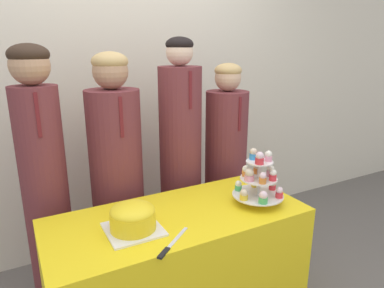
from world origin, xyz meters
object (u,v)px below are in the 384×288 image
at_px(student_0, 45,190).
at_px(student_1, 118,186).
at_px(cake_knife, 169,247).
at_px(student_3, 225,171).
at_px(student_2, 181,168).
at_px(cupcake_stand, 259,179).
at_px(round_cake, 133,217).

bearing_deg(student_0, student_1, 0.00).
distance_m(cake_knife, student_3, 1.10).
bearing_deg(student_0, student_2, 0.00).
relative_size(cupcake_stand, student_1, 0.20).
xyz_separation_m(student_0, student_2, (0.82, 0.00, -0.02)).
xyz_separation_m(round_cake, student_2, (0.52, 0.57, -0.04)).
xyz_separation_m(student_0, student_1, (0.40, 0.00, -0.06)).
relative_size(round_cake, student_0, 0.16).
xyz_separation_m(cake_knife, student_2, (0.44, 0.77, 0.02)).
bearing_deg(student_3, student_2, 180.00).
height_order(student_0, student_1, student_0).
bearing_deg(student_0, cake_knife, -63.24).
relative_size(student_0, student_1, 1.03).
bearing_deg(cake_knife, cupcake_stand, -22.79).
relative_size(cake_knife, student_3, 0.15).
bearing_deg(cake_knife, student_3, 5.99).
xyz_separation_m(cake_knife, student_3, (0.79, 0.77, -0.06)).
bearing_deg(student_0, student_3, 0.00).
bearing_deg(student_3, student_1, 180.00).
bearing_deg(student_3, student_0, -180.00).
xyz_separation_m(round_cake, student_0, (-0.30, 0.57, -0.02)).
xyz_separation_m(cupcake_stand, student_2, (-0.15, 0.61, -0.11)).
height_order(cake_knife, student_2, student_2).
relative_size(student_0, student_3, 1.08).
xyz_separation_m(cupcake_stand, student_3, (0.20, 0.61, -0.19)).
relative_size(cupcake_stand, student_0, 0.19).
bearing_deg(student_2, cupcake_stand, -76.15).
distance_m(student_1, student_3, 0.78).
distance_m(student_2, student_3, 0.36).
bearing_deg(cake_knife, student_0, 78.62).
relative_size(round_cake, student_3, 0.17).
xyz_separation_m(cupcake_stand, student_0, (-0.97, 0.61, -0.09)).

